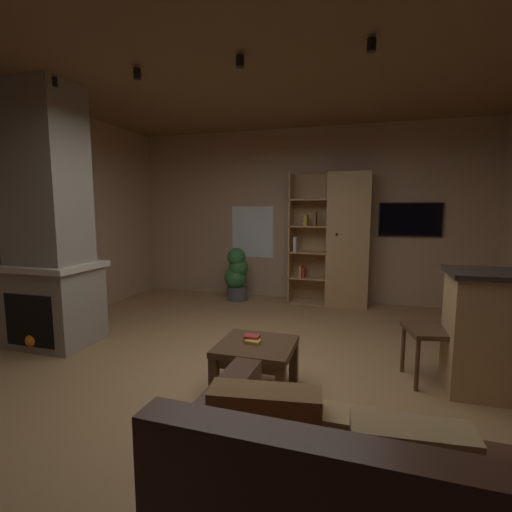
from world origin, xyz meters
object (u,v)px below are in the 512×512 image
bookshelf_cabinet (342,241)px  coffee_table (256,353)px  potted_floor_plant (237,274)px  dining_chair (443,323)px  stone_fireplace (49,232)px  table_book_1 (252,336)px  wall_mounted_tv (410,220)px  table_book_0 (253,342)px

bookshelf_cabinet → coffee_table: 3.13m
bookshelf_cabinet → potted_floor_plant: (-1.67, -0.18, -0.58)m
bookshelf_cabinet → coffee_table: bearing=-99.1°
bookshelf_cabinet → dining_chair: bookshelf_cabinet is taller
stone_fireplace → coffee_table: stone_fireplace is taller
stone_fireplace → coffee_table: size_ratio=4.52×
bookshelf_cabinet → coffee_table: size_ratio=3.32×
stone_fireplace → dining_chair: stone_fireplace is taller
stone_fireplace → table_book_1: 2.58m
table_book_1 → wall_mounted_tv: wall_mounted_tv is taller
coffee_table → table_book_1: (-0.05, 0.04, 0.12)m
dining_chair → potted_floor_plant: dining_chair is taller
table_book_1 → bookshelf_cabinet: bearing=79.9°
table_book_0 → coffee_table: bearing=25.5°
dining_chair → potted_floor_plant: bearing=140.1°
dining_chair → potted_floor_plant: 3.49m
coffee_table → wall_mounted_tv: 3.69m
table_book_1 → dining_chair: 1.64m
potted_floor_plant → table_book_0: bearing=-67.9°
table_book_0 → wall_mounted_tv: bearing=65.5°
dining_chair → wall_mounted_tv: 2.75m
potted_floor_plant → bookshelf_cabinet: bearing=6.0°
table_book_0 → bookshelf_cabinet: bearing=80.5°
table_book_0 → table_book_1: 0.06m
coffee_table → table_book_1: 0.14m
wall_mounted_tv → stone_fireplace: bearing=-144.1°
potted_floor_plant → stone_fireplace: bearing=-117.7°
bookshelf_cabinet → dining_chair: bearing=-67.3°
table_book_1 → potted_floor_plant: 3.02m
table_book_0 → potted_floor_plant: potted_floor_plant is taller
stone_fireplace → table_book_0: bearing=-9.4°
stone_fireplace → potted_floor_plant: (1.29, 2.45, -0.82)m
coffee_table → potted_floor_plant: (-1.18, 2.84, 0.12)m
coffee_table → potted_floor_plant: 3.08m
bookshelf_cabinet → wall_mounted_tv: bearing=12.2°
stone_fireplace → wall_mounted_tv: stone_fireplace is taller
stone_fireplace → potted_floor_plant: 2.89m
wall_mounted_tv → table_book_0: bearing=-114.5°
stone_fireplace → bookshelf_cabinet: (2.95, 2.63, -0.24)m
coffee_table → stone_fireplace: bearing=171.0°
coffee_table → dining_chair: size_ratio=0.67×
dining_chair → wall_mounted_tv: (-0.04, 2.62, 0.81)m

